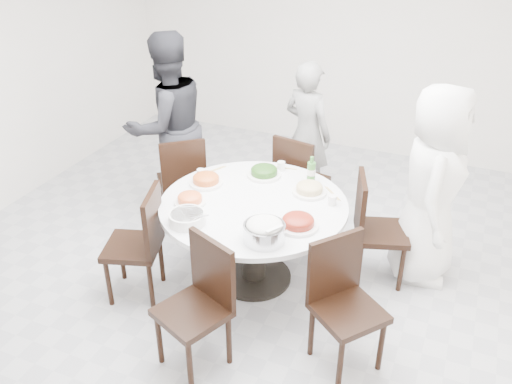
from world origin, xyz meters
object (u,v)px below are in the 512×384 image
at_px(chair_ne, 381,230).
at_px(diner_middle, 307,134).
at_px(chair_n, 302,179).
at_px(diner_right, 432,187).
at_px(dining_table, 254,242).
at_px(beverage_bottle, 311,170).
at_px(chair_nw, 181,179).
at_px(chair_se, 349,309).
at_px(chair_s, 192,310).
at_px(rice_bowl, 264,233).
at_px(chair_sw, 132,244).
at_px(soup_bowl, 187,218).
at_px(diner_left, 168,126).

xyz_separation_m(chair_ne, diner_middle, (-1.00, 1.05, 0.28)).
height_order(chair_n, diner_middle, diner_middle).
bearing_deg(diner_right, dining_table, 111.21).
height_order(chair_n, beverage_bottle, beverage_bottle).
distance_m(chair_nw, beverage_bottle, 1.38).
bearing_deg(chair_se, chair_nw, 97.43).
bearing_deg(chair_ne, beverage_bottle, 66.62).
bearing_deg(chair_s, chair_ne, 79.45).
xyz_separation_m(chair_n, diner_right, (1.21, -0.39, 0.37)).
height_order(chair_n, rice_bowl, chair_n).
xyz_separation_m(diner_middle, beverage_bottle, (0.36, -0.99, 0.12)).
distance_m(chair_sw, chair_s, 0.94).
bearing_deg(chair_n, soup_bowl, 86.53).
bearing_deg(diner_middle, rice_bowl, 118.36).
relative_size(chair_sw, chair_s, 1.00).
relative_size(chair_nw, soup_bowl, 3.44).
relative_size(diner_right, rice_bowl, 5.64).
xyz_separation_m(chair_nw, diner_middle, (0.96, 0.91, 0.28)).
bearing_deg(chair_n, diner_left, 22.68).
bearing_deg(chair_se, diner_right, 24.15).
bearing_deg(diner_left, rice_bowl, 80.63).
bearing_deg(chair_s, rice_bowl, 86.56).
bearing_deg(chair_nw, soup_bowl, 82.43).
bearing_deg(chair_sw, rice_bowl, 76.64).
distance_m(chair_n, diner_left, 1.40).
xyz_separation_m(dining_table, chair_ne, (0.96, 0.43, 0.10)).
distance_m(chair_nw, chair_s, 1.89).
xyz_separation_m(diner_right, diner_left, (-2.52, 0.13, 0.07)).
distance_m(chair_ne, chair_nw, 1.97).
bearing_deg(chair_n, chair_s, 99.50).
relative_size(dining_table, chair_s, 1.58).
xyz_separation_m(chair_n, chair_se, (0.89, -1.65, 0.00)).
distance_m(chair_ne, diner_right, 0.53).
bearing_deg(soup_bowl, rice_bowl, 1.05).
relative_size(chair_ne, diner_right, 0.56).
bearing_deg(chair_nw, rice_bowl, 100.93).
bearing_deg(dining_table, diner_middle, 91.54).
distance_m(diner_right, beverage_bottle, 0.98).
height_order(chair_n, chair_se, same).
relative_size(chair_ne, chair_s, 1.00).
xyz_separation_m(diner_right, beverage_bottle, (-0.96, -0.15, 0.03)).
distance_m(chair_nw, diner_right, 2.32).
relative_size(chair_se, soup_bowl, 3.44).
distance_m(dining_table, chair_sw, 0.98).
xyz_separation_m(diner_middle, diner_left, (-1.20, -0.71, 0.16)).
distance_m(diner_left, beverage_bottle, 1.58).
height_order(chair_sw, beverage_bottle, beverage_bottle).
bearing_deg(chair_se, dining_table, 95.81).
xyz_separation_m(chair_nw, diner_right, (2.29, 0.07, 0.37)).
bearing_deg(diner_left, chair_nw, 78.97).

